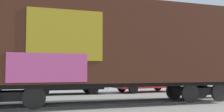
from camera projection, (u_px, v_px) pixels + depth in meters
ground_plane at (144, 103)px, 12.47m from camera, size 260.00×260.00×0.00m
track at (68, 105)px, 11.45m from camera, size 59.97×5.81×0.08m
freight_car at (114, 45)px, 12.26m from camera, size 13.40×3.95×4.85m
flagpole at (109, 19)px, 22.31m from camera, size 1.12×0.71×10.05m
hillside at (64, 54)px, 66.86m from camera, size 131.12×28.62×15.68m
parked_car_black at (67, 82)px, 17.29m from camera, size 4.73×2.28×1.54m
parked_car_red at (146, 81)px, 19.06m from camera, size 4.89×2.61×1.67m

